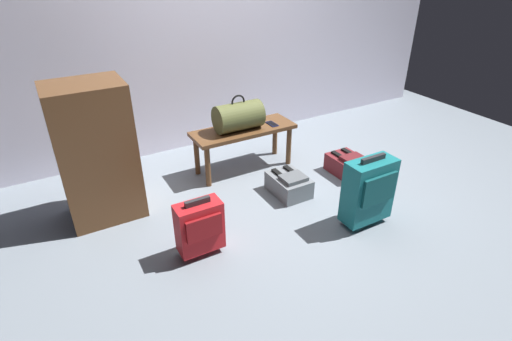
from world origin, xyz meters
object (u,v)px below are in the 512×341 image
(cell_phone, at_px, (272,124))
(backpack_grey, at_px, (289,184))
(suitcase_upright_teal, at_px, (369,190))
(bench, at_px, (244,135))
(duffel_bag_olive, at_px, (238,116))
(suitcase_small_red, at_px, (200,226))
(backpack_maroon, at_px, (348,165))
(side_cabinet, at_px, (96,153))

(cell_phone, height_order, backpack_grey, cell_phone)
(suitcase_upright_teal, bearing_deg, bench, 107.32)
(duffel_bag_olive, bearing_deg, suitcase_upright_teal, -70.64)
(bench, xyz_separation_m, duffel_bag_olive, (-0.05, -0.00, 0.20))
(bench, relative_size, suitcase_small_red, 2.17)
(suitcase_upright_teal, relative_size, backpack_maroon, 1.57)
(suitcase_small_red, xyz_separation_m, side_cabinet, (-0.47, 0.86, 0.31))
(bench, relative_size, side_cabinet, 0.91)
(suitcase_upright_teal, bearing_deg, side_cabinet, 146.21)
(cell_phone, height_order, suitcase_upright_teal, suitcase_upright_teal)
(bench, height_order, backpack_maroon, bench)
(backpack_grey, relative_size, side_cabinet, 0.35)
(cell_phone, distance_m, side_cabinet, 1.64)
(cell_phone, relative_size, side_cabinet, 0.13)
(duffel_bag_olive, height_order, suitcase_upright_teal, duffel_bag_olive)
(bench, xyz_separation_m, backpack_grey, (0.13, -0.61, -0.27))
(duffel_bag_olive, xyz_separation_m, backpack_grey, (0.18, -0.61, -0.47))
(bench, bearing_deg, suitcase_upright_teal, -72.68)
(suitcase_upright_teal, xyz_separation_m, suitcase_small_red, (-1.27, 0.31, -0.07))
(suitcase_small_red, xyz_separation_m, backpack_maroon, (1.69, 0.38, -0.15))
(duffel_bag_olive, distance_m, backpack_grey, 0.79)
(backpack_maroon, bearing_deg, cell_phone, 134.78)
(bench, distance_m, backpack_grey, 0.68)
(duffel_bag_olive, bearing_deg, suitcase_small_red, -130.10)
(bench, bearing_deg, duffel_bag_olive, -180.00)
(backpack_maroon, bearing_deg, duffel_bag_olive, 145.96)
(side_cabinet, bearing_deg, suitcase_small_red, -61.12)
(backpack_maroon, bearing_deg, suitcase_small_red, -167.29)
(duffel_bag_olive, height_order, suitcase_small_red, duffel_bag_olive)
(backpack_maroon, relative_size, backpack_grey, 1.00)
(backpack_maroon, height_order, side_cabinet, side_cabinet)
(duffel_bag_olive, distance_m, cell_phone, 0.36)
(suitcase_small_red, height_order, side_cabinet, side_cabinet)
(backpack_grey, bearing_deg, bench, 101.73)
(backpack_grey, height_order, side_cabinet, side_cabinet)
(duffel_bag_olive, relative_size, cell_phone, 3.06)
(cell_phone, height_order, backpack_maroon, cell_phone)
(duffel_bag_olive, distance_m, suitcase_small_red, 1.31)
(duffel_bag_olive, bearing_deg, bench, 0.00)
(backpack_maroon, xyz_separation_m, backpack_grey, (-0.70, -0.02, 0.00))
(backpack_maroon, xyz_separation_m, side_cabinet, (-2.17, 0.48, 0.46))
(suitcase_upright_teal, distance_m, backpack_maroon, 0.84)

